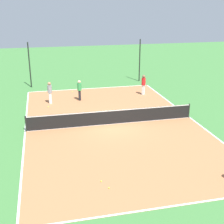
# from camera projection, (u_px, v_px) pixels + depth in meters

# --- Properties ---
(ground_plane) EXTENTS (80.00, 80.00, 0.00)m
(ground_plane) POSITION_uv_depth(u_px,v_px,m) (112.00, 124.00, 21.67)
(ground_plane) COLOR #3D7538
(court_surface) EXTENTS (11.81, 19.19, 0.02)m
(court_surface) POSITION_uv_depth(u_px,v_px,m) (112.00, 124.00, 21.66)
(court_surface) COLOR #AD6B42
(court_surface) RESTS_ON ground_plane
(tennis_net) EXTENTS (11.61, 0.10, 1.06)m
(tennis_net) POSITION_uv_depth(u_px,v_px,m) (112.00, 117.00, 21.48)
(tennis_net) COLOR black
(tennis_net) RESTS_ON court_surface
(player_baseline_gray) EXTENTS (0.40, 0.40, 1.83)m
(player_baseline_gray) POSITION_uv_depth(u_px,v_px,m) (50.00, 91.00, 25.65)
(player_baseline_gray) COLOR white
(player_baseline_gray) RESTS_ON court_surface
(player_far_green) EXTENTS (0.38, 0.38, 1.75)m
(player_far_green) POSITION_uv_depth(u_px,v_px,m) (79.00, 89.00, 26.50)
(player_far_green) COLOR black
(player_far_green) RESTS_ON court_surface
(player_coach_red) EXTENTS (0.51, 0.51, 1.83)m
(player_coach_red) POSITION_uv_depth(u_px,v_px,m) (144.00, 83.00, 28.06)
(player_coach_red) COLOR white
(player_coach_red) RESTS_ON court_surface
(tennis_ball_right_alley) EXTENTS (0.07, 0.07, 0.07)m
(tennis_ball_right_alley) POSITION_uv_depth(u_px,v_px,m) (72.00, 92.00, 29.24)
(tennis_ball_right_alley) COLOR #CCE033
(tennis_ball_right_alley) RESTS_ON court_surface
(tennis_ball_far_baseline) EXTENTS (0.07, 0.07, 0.07)m
(tennis_ball_far_baseline) POSITION_uv_depth(u_px,v_px,m) (101.00, 181.00, 14.72)
(tennis_ball_far_baseline) COLOR #CCE033
(tennis_ball_far_baseline) RESTS_ON court_surface
(tennis_ball_near_net) EXTENTS (0.07, 0.07, 0.07)m
(tennis_ball_near_net) POSITION_uv_depth(u_px,v_px,m) (48.00, 107.00, 25.04)
(tennis_ball_near_net) COLOR #CCE033
(tennis_ball_near_net) RESTS_ON court_surface
(tennis_ball_left_sideline) EXTENTS (0.07, 0.07, 0.07)m
(tennis_ball_left_sideline) POSITION_uv_depth(u_px,v_px,m) (109.00, 188.00, 14.19)
(tennis_ball_left_sideline) COLOR #CCE033
(tennis_ball_left_sideline) RESTS_ON court_surface
(fence_post_back_left) EXTENTS (0.12, 0.12, 4.42)m
(fence_post_back_left) POSITION_uv_depth(u_px,v_px,m) (30.00, 65.00, 30.20)
(fence_post_back_left) COLOR black
(fence_post_back_left) RESTS_ON ground_plane
(fence_post_back_right) EXTENTS (0.12, 0.12, 4.42)m
(fence_post_back_right) POSITION_uv_depth(u_px,v_px,m) (140.00, 60.00, 32.56)
(fence_post_back_right) COLOR black
(fence_post_back_right) RESTS_ON ground_plane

